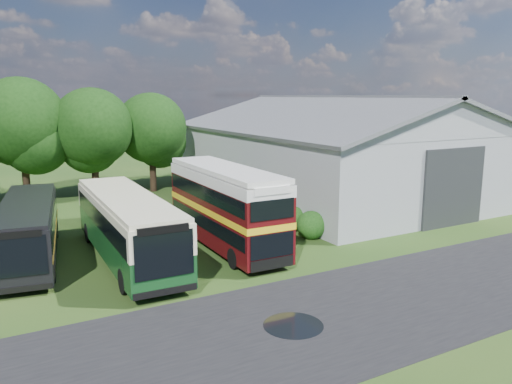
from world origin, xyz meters
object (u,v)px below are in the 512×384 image
bus_maroon_double (225,207)px  bus_dark_single (29,229)px  storage_shed (336,145)px  bus_green_single (128,226)px

bus_maroon_double → bus_dark_single: bus_maroon_double is taller
storage_shed → bus_green_single: 21.76m
bus_green_single → bus_dark_single: 5.02m
storage_shed → bus_green_single: (-19.76, -8.78, -2.38)m
storage_shed → bus_green_single: size_ratio=2.04×
bus_dark_single → bus_maroon_double: bearing=-7.6°
storage_shed → bus_maroon_double: (-14.46, -9.04, -1.96)m
storage_shed → bus_dark_single: storage_shed is taller
bus_maroon_double → bus_dark_single: size_ratio=0.93×
bus_green_single → bus_maroon_double: 5.32m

